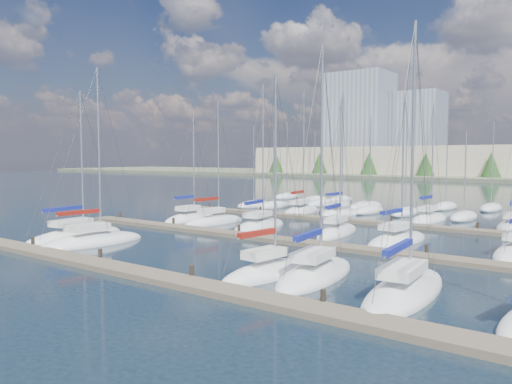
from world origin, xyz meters
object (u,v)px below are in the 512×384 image
Objects in this scene: sailboat_q at (511,228)px; sailboat_c at (92,242)px; sailboat_f at (405,291)px; sailboat_j at (259,226)px; sailboat_k at (337,232)px; sailboat_l at (397,240)px; sailboat_o at (339,214)px; sailboat_b at (76,236)px; sailboat_d at (268,273)px; sailboat_n at (301,211)px; sailboat_e at (316,274)px; sailboat_p at (429,219)px; sailboat_h at (190,219)px; sailboat_i at (214,222)px.

sailboat_q is 0.73× the size of sailboat_c.
sailboat_f is 26.87m from sailboat_q.
sailboat_j is 1.36× the size of sailboat_q.
sailboat_l is (5.70, -0.93, -0.01)m from sailboat_k.
sailboat_k is at bearing 175.96° from sailboat_l.
sailboat_k is (7.61, 0.93, 0.01)m from sailboat_j.
sailboat_o is 28.75m from sailboat_b.
sailboat_d is at bearing -84.05° from sailboat_k.
sailboat_n reaches higher than sailboat_b.
sailboat_e is at bearing -82.44° from sailboat_l.
sailboat_j reaches higher than sailboat_p.
sailboat_f is 1.34× the size of sailboat_q.
sailboat_h is 22.38m from sailboat_l.
sailboat_k is at bearing -141.93° from sailboat_q.
sailboat_q is at bearing 38.01° from sailboat_k.
sailboat_l is 0.81× the size of sailboat_n.
sailboat_b is at bearing -99.48° from sailboat_i.
sailboat_l is (-5.80, -12.88, 0.00)m from sailboat_q.
sailboat_f reaches higher than sailboat_h.
sailboat_j reaches higher than sailboat_e.
sailboat_d is at bearing -113.26° from sailboat_q.
sailboat_d reaches higher than sailboat_h.
sailboat_o reaches higher than sailboat_f.
sailboat_p reaches higher than sailboat_b.
sailboat_e is at bearing 7.89° from sailboat_c.
sailboat_c is at bearing -20.24° from sailboat_b.
sailboat_c reaches higher than sailboat_i.
sailboat_k is 0.99× the size of sailboat_l.
sailboat_q is (24.56, 13.13, -0.02)m from sailboat_i.
sailboat_k is 0.91× the size of sailboat_e.
sailboat_c is at bearing -136.71° from sailboat_l.
sailboat_k is 0.97× the size of sailboat_b.
sailboat_n reaches higher than sailboat_p.
sailboat_i is 15.17m from sailboat_o.
sailboat_f is at bearing -98.15° from sailboat_q.
sailboat_k is at bearing -55.96° from sailboat_n.
sailboat_j is 0.96× the size of sailboat_o.
sailboat_b is 0.99× the size of sailboat_p.
sailboat_l is at bearing -122.28° from sailboat_q.
sailboat_q is 0.81× the size of sailboat_b.
sailboat_e is at bearing -53.65° from sailboat_j.
sailboat_p is 28.43m from sailboat_e.
sailboat_d is 0.85× the size of sailboat_j.
sailboat_l is (1.75, 14.86, -0.01)m from sailboat_d.
sailboat_f is at bearing -51.15° from sailboat_o.
sailboat_k is (-3.95, 15.79, 0.00)m from sailboat_d.
sailboat_e is at bearing 35.94° from sailboat_d.
sailboat_c is at bearing -137.83° from sailboat_k.
sailboat_c is 1.10× the size of sailboat_p.
sailboat_i is 5.46m from sailboat_j.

